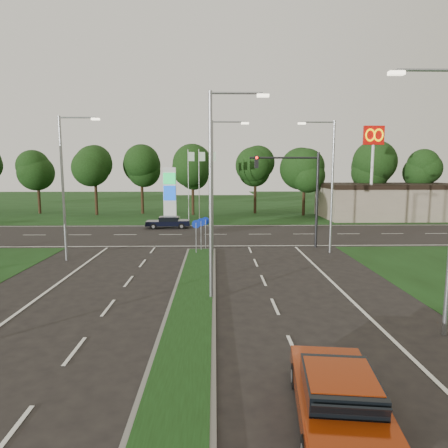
{
  "coord_description": "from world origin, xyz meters",
  "views": [
    {
      "loc": [
        0.98,
        -11.15,
        5.73
      ],
      "look_at": [
        1.57,
        14.81,
        2.2
      ],
      "focal_mm": 32.0,
      "sensor_mm": 36.0,
      "label": 1
    }
  ],
  "objects": [
    {
      "name": "median_signs",
      "position": [
        0.0,
        16.4,
        1.71
      ],
      "size": [
        1.16,
        1.76,
        2.38
      ],
      "color": "gray",
      "rests_on": "ground"
    },
    {
      "name": "verge_far",
      "position": [
        0.0,
        55.0,
        0.0
      ],
      "size": [
        160.0,
        50.0,
        0.02
      ],
      "primitive_type": "cube",
      "color": "black",
      "rests_on": "ground"
    },
    {
      "name": "streetlight_left_far",
      "position": [
        -8.3,
        14.0,
        5.08
      ],
      "size": [
        2.53,
        0.22,
        9.0
      ],
      "color": "gray",
      "rests_on": "ground"
    },
    {
      "name": "commercial_building",
      "position": [
        22.0,
        36.0,
        2.0
      ],
      "size": [
        16.0,
        9.0,
        4.0
      ],
      "primitive_type": "cube",
      "color": "gray",
      "rests_on": "ground"
    },
    {
      "name": "traffic_signal",
      "position": [
        7.19,
        18.0,
        4.65
      ],
      "size": [
        5.1,
        0.42,
        7.0
      ],
      "color": "black",
      "rests_on": "ground"
    },
    {
      "name": "cross_road",
      "position": [
        0.0,
        24.0,
        0.0
      ],
      "size": [
        160.0,
        12.0,
        0.02
      ],
      "primitive_type": "cube",
      "color": "black",
      "rests_on": "ground"
    },
    {
      "name": "red_sedan",
      "position": [
        3.76,
        -2.85,
        0.67
      ],
      "size": [
        2.4,
        4.73,
        1.25
      ],
      "rotation": [
        0.0,
        0.0,
        -0.12
      ],
      "color": "maroon",
      "rests_on": "ground"
    },
    {
      "name": "median_kerb",
      "position": [
        0.0,
        4.0,
        0.06
      ],
      "size": [
        2.0,
        26.0,
        0.12
      ],
      "primitive_type": "cube",
      "color": "slate",
      "rests_on": "ground"
    },
    {
      "name": "treeline_far",
      "position": [
        0.1,
        39.93,
        6.83
      ],
      "size": [
        6.0,
        6.0,
        9.9
      ],
      "color": "black",
      "rests_on": "ground"
    },
    {
      "name": "gas_pylon",
      "position": [
        -3.79,
        33.05,
        3.2
      ],
      "size": [
        5.8,
        1.26,
        8.0
      ],
      "color": "silver",
      "rests_on": "ground"
    },
    {
      "name": "streetlight_median_far",
      "position": [
        1.0,
        16.0,
        5.08
      ],
      "size": [
        2.53,
        0.22,
        9.0
      ],
      "color": "gray",
      "rests_on": "ground"
    },
    {
      "name": "streetlight_right_far",
      "position": [
        8.8,
        16.0,
        5.08
      ],
      "size": [
        2.53,
        0.22,
        9.0
      ],
      "rotation": [
        0.0,
        0.0,
        3.14
      ],
      "color": "gray",
      "rests_on": "ground"
    },
    {
      "name": "navy_sedan",
      "position": [
        -3.63,
        28.0,
        0.63
      ],
      "size": [
        4.3,
        1.9,
        1.16
      ],
      "rotation": [
        0.0,
        0.0,
        1.61
      ],
      "color": "black",
      "rests_on": "ground"
    },
    {
      "name": "streetlight_median_near",
      "position": [
        1.0,
        6.0,
        5.08
      ],
      "size": [
        2.53,
        0.22,
        9.0
      ],
      "color": "gray",
      "rests_on": "ground"
    },
    {
      "name": "ground",
      "position": [
        0.0,
        0.0,
        0.0
      ],
      "size": [
        160.0,
        160.0,
        0.0
      ],
      "primitive_type": "plane",
      "color": "black",
      "rests_on": "ground"
    },
    {
      "name": "mcdonalds_sign",
      "position": [
        18.0,
        31.97,
        7.99
      ],
      "size": [
        2.2,
        0.47,
        10.4
      ],
      "color": "silver",
      "rests_on": "ground"
    }
  ]
}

